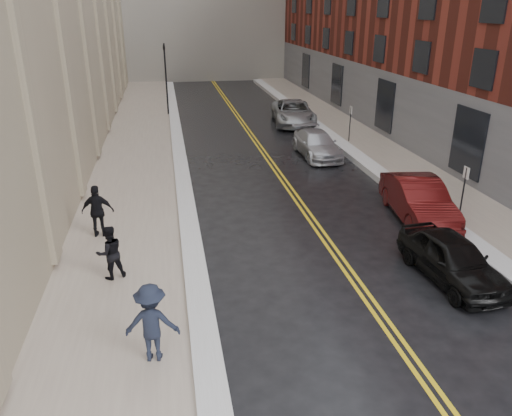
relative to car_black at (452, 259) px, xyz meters
name	(u,v)px	position (x,y,z in m)	size (l,w,h in m)	color
ground	(320,403)	(-5.32, -4.19, -0.70)	(160.00, 160.00, 0.00)	black
sidewalk_left	(134,174)	(-9.82, 11.81, -0.62)	(4.00, 64.00, 0.15)	gray
sidewalk_right	(395,160)	(3.68, 11.81, -0.62)	(3.00, 64.00, 0.15)	gray
lane_stripe_a	(272,168)	(-2.94, 11.81, -0.70)	(0.12, 64.00, 0.01)	gold
lane_stripe_b	(277,168)	(-2.70, 11.81, -0.70)	(0.12, 64.00, 0.01)	gold
snow_ridge_left	(182,171)	(-7.52, 11.81, -0.57)	(0.70, 60.80, 0.26)	white
snow_ridge_right	(362,161)	(1.83, 11.81, -0.55)	(0.85, 60.80, 0.30)	white
traffic_signal	(166,74)	(-7.92, 25.81, 2.39)	(0.18, 0.15, 5.20)	black
parking_sign_near	(463,189)	(2.58, 3.81, 0.66)	(0.06, 0.35, 2.23)	black
parking_sign_far	(350,121)	(2.58, 15.81, 0.66)	(0.06, 0.35, 2.23)	black
car_black	(452,259)	(0.00, 0.00, 0.00)	(1.65, 4.10, 1.40)	black
car_maroon	(418,199)	(1.20, 4.49, 0.09)	(1.67, 4.80, 1.58)	#4C0D0D
car_silver_near	(317,144)	(-0.12, 13.55, -0.03)	(1.88, 4.63, 1.34)	#B9BAC1
car_silver_far	(293,112)	(0.59, 21.56, 0.10)	(2.66, 5.78, 1.61)	#A1A4A9
pedestrian_a	(110,253)	(-9.97, 1.65, 0.28)	(0.80, 0.63, 1.65)	black
pedestrian_b	(152,323)	(-8.71, -2.30, 0.40)	(1.23, 0.71, 1.90)	#191E2E
pedestrian_c	(98,211)	(-10.63, 4.73, 0.38)	(1.09, 0.45, 1.86)	black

